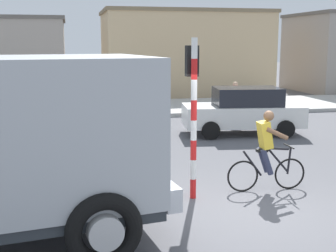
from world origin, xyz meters
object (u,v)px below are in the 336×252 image
Objects in this scene: car_red_near at (244,110)px; pedestrian_near_kerb at (235,102)px; cyclist at (267,151)px; traffic_light_pole at (193,96)px.

car_red_near is 2.58× the size of pedestrian_near_kerb.
traffic_light_pole is (-1.63, -0.06, 1.20)m from cyclist.
cyclist reaches higher than car_red_near.
cyclist is 8.26m from pedestrian_near_kerb.
car_red_near is at bearing 73.15° from cyclist.
traffic_light_pole reaches higher than pedestrian_near_kerb.
traffic_light_pole reaches higher than cyclist.
pedestrian_near_kerb is (0.44, 2.04, 0.03)m from car_red_near.
cyclist is at bearing -105.67° from pedestrian_near_kerb.
car_red_near is (3.42, 5.97, -1.25)m from traffic_light_pole.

